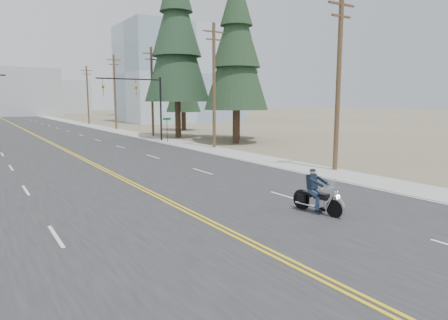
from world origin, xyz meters
TOP-DOWN VIEW (x-y plane):
  - ground_plane at (0.00, 0.00)m, footprint 400.00×400.00m
  - road at (0.00, 70.00)m, footprint 20.00×200.00m
  - sidewalk_right at (11.50, 70.00)m, footprint 3.00×200.00m
  - traffic_mast_right at (8.98, 32.00)m, footprint 7.10×0.26m
  - street_sign at (10.80, 30.00)m, footprint 0.90×0.06m
  - utility_pole_a at (12.50, 8.00)m, footprint 2.20×0.30m
  - utility_pole_b at (12.50, 23.00)m, footprint 2.20×0.30m
  - utility_pole_c at (12.50, 38.00)m, footprint 2.20×0.30m
  - utility_pole_d at (12.50, 53.00)m, footprint 2.20×0.30m
  - utility_pole_e at (12.50, 70.00)m, footprint 2.20×0.30m
  - glass_building at (32.00, 70.00)m, footprint 24.00×16.00m
  - haze_bldg_b at (8.00, 125.00)m, footprint 18.00×14.00m
  - haze_bldg_c at (40.00, 110.00)m, footprint 16.00×12.00m
  - haze_bldg_e at (25.00, 150.00)m, footprint 14.00×14.00m
  - motorcyclist at (4.22, 1.41)m, footprint 1.22×2.34m
  - conifer_near at (16.41, 25.07)m, footprint 6.62×6.62m
  - conifer_mid at (19.33, 29.15)m, footprint 6.43×6.43m
  - conifer_tall at (14.41, 34.70)m, footprint 7.81×7.81m
  - conifer_far at (20.39, 45.03)m, footprint 5.21×5.21m

SIDE VIEW (x-z plane):
  - ground_plane at x=0.00m, z-range 0.00..0.00m
  - road at x=0.00m, z-range 0.00..0.01m
  - sidewalk_right at x=11.50m, z-range 0.00..0.01m
  - motorcyclist at x=4.22m, z-range 0.00..1.75m
  - street_sign at x=10.80m, z-range 0.49..3.12m
  - traffic_mast_right at x=8.98m, z-range 1.44..8.44m
  - utility_pole_a at x=12.50m, z-range 0.23..11.23m
  - utility_pole_c at x=12.50m, z-range 0.23..11.23m
  - utility_pole_e at x=12.50m, z-range 0.23..11.23m
  - utility_pole_b at x=12.50m, z-range 0.23..11.73m
  - utility_pole_d at x=12.50m, z-range 0.23..11.73m
  - haze_bldg_e at x=25.00m, z-range 0.00..12.00m
  - haze_bldg_b at x=8.00m, z-range 0.00..14.00m
  - conifer_far at x=20.39m, z-range 1.03..14.97m
  - haze_bldg_c at x=40.00m, z-range 0.00..18.00m
  - conifer_mid at x=19.33m, z-range 1.27..18.41m
  - glass_building at x=32.00m, z-range 0.00..20.00m
  - conifer_near at x=16.41m, z-range 1.30..18.83m
  - conifer_tall at x=14.41m, z-range 1.61..23.31m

